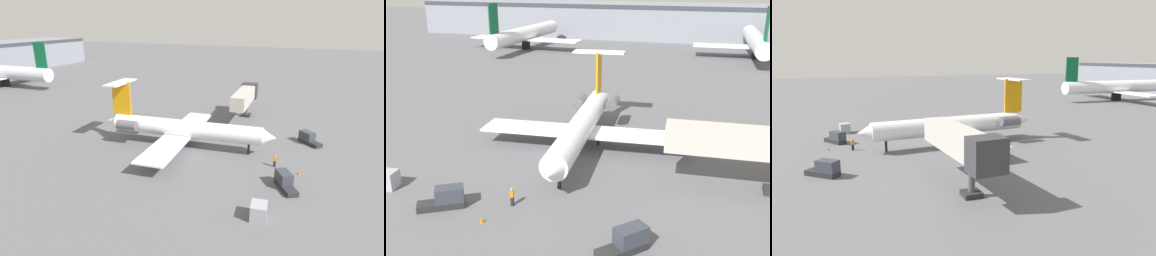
# 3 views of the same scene
# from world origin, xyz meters

# --- Properties ---
(ground_plane) EXTENTS (400.00, 400.00, 0.10)m
(ground_plane) POSITION_xyz_m (0.00, 0.00, -0.05)
(ground_plane) COLOR #5B5B60
(regional_jet) EXTENTS (24.45, 28.20, 9.76)m
(regional_jet) POSITION_xyz_m (2.97, 2.45, 3.06)
(regional_jet) COLOR white
(regional_jet) RESTS_ON ground_plane
(jet_bridge) EXTENTS (14.64, 3.86, 6.45)m
(jet_bridge) POSITION_xyz_m (21.35, -3.26, 4.74)
(jet_bridge) COLOR #B7B2A8
(jet_bridge) RESTS_ON ground_plane
(ground_crew_marshaller) EXTENTS (0.33, 0.44, 1.69)m
(ground_crew_marshaller) POSITION_xyz_m (1.17, -12.73, 0.86)
(ground_crew_marshaller) COLOR black
(ground_crew_marshaller) RESTS_ON ground_plane
(baggage_tug_lead) EXTENTS (3.70, 3.92, 1.90)m
(baggage_tug_lead) POSITION_xyz_m (12.20, -16.31, 0.84)
(baggage_tug_lead) COLOR #262628
(baggage_tug_lead) RESTS_ON ground_plane
(baggage_tug_trailing) EXTENTS (4.13, 3.32, 1.90)m
(baggage_tug_trailing) POSITION_xyz_m (-4.20, -14.81, 0.84)
(baggage_tug_trailing) COLOR #262628
(baggage_tug_trailing) RESTS_ON ground_plane
(cargo_container_uld) EXTENTS (2.21, 1.86, 1.71)m
(cargo_container_uld) POSITION_xyz_m (-11.79, -13.29, 0.85)
(cargo_container_uld) COLOR #999EA8
(cargo_container_uld) RESTS_ON ground_plane
(traffic_cone_near) EXTENTS (0.36, 0.36, 0.55)m
(traffic_cone_near) POSITION_xyz_m (0.03, -16.11, 0.28)
(traffic_cone_near) COLOR orange
(traffic_cone_near) RESTS_ON ground_plane
(parked_airliner_west_mid) EXTENTS (29.54, 35.02, 13.34)m
(parked_airliner_west_mid) POSITION_xyz_m (25.32, 71.37, 4.27)
(parked_airliner_west_mid) COLOR silver
(parked_airliner_west_mid) RESTS_ON ground_plane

